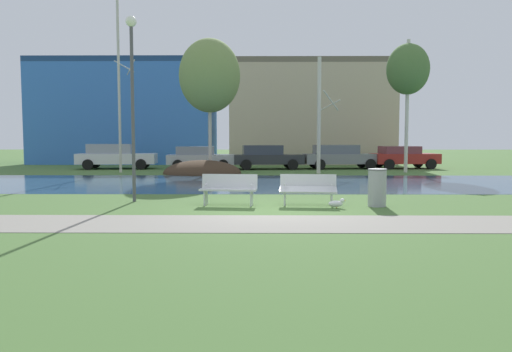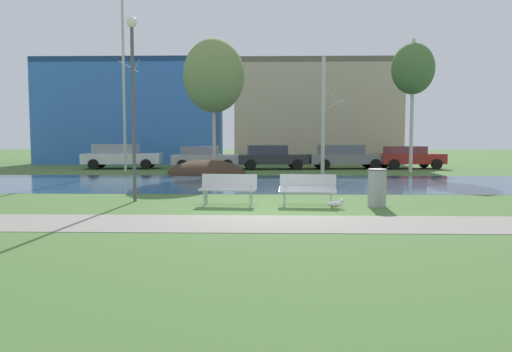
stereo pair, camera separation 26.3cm
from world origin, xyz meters
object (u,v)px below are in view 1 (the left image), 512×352
(bench_left, at_px, (229,189))
(parked_wagon_fourth_grey, at_px, (340,156))
(bench_right, at_px, (308,189))
(streetlamp, at_px, (132,79))
(parked_van_nearest_white, at_px, (115,156))
(parked_hatch_third_dark, at_px, (266,157))
(trash_bin, at_px, (377,187))
(seagull, at_px, (337,203))
(parked_suv_fifth_red, at_px, (403,157))
(parked_sedan_second_silver, at_px, (199,157))

(bench_left, height_order, parked_wagon_fourth_grey, parked_wagon_fourth_grey)
(bench_right, bearing_deg, streetlamp, 171.89)
(parked_van_nearest_white, height_order, parked_wagon_fourth_grey, parked_van_nearest_white)
(streetlamp, distance_m, parked_hatch_third_dark, 16.32)
(bench_left, distance_m, streetlamp, 4.34)
(trash_bin, relative_size, streetlamp, 0.19)
(bench_right, bearing_deg, seagull, -39.84)
(parked_van_nearest_white, height_order, parked_suv_fifth_red, parked_van_nearest_white)
(bench_left, xyz_separation_m, seagull, (2.97, -0.60, -0.34))
(bench_left, height_order, parked_sedan_second_silver, parked_sedan_second_silver)
(bench_left, height_order, bench_right, same)
(parked_hatch_third_dark, bearing_deg, parked_wagon_fourth_grey, 5.77)
(parked_van_nearest_white, bearing_deg, parked_suv_fifth_red, 1.57)
(bench_left, relative_size, trash_bin, 1.57)
(bench_right, distance_m, parked_suv_fifth_red, 18.61)
(seagull, distance_m, parked_wagon_fourth_grey, 17.58)
(bench_left, height_order, streetlamp, streetlamp)
(parked_hatch_third_dark, bearing_deg, parked_sedan_second_silver, -176.27)
(parked_sedan_second_silver, height_order, parked_hatch_third_dark, parked_hatch_third_dark)
(seagull, bearing_deg, parked_sedan_second_silver, 109.27)
(bench_left, relative_size, streetlamp, 0.30)
(trash_bin, height_order, parked_suv_fifth_red, parked_suv_fifth_red)
(parked_wagon_fourth_grey, height_order, parked_suv_fifth_red, parked_wagon_fourth_grey)
(parked_sedan_second_silver, bearing_deg, trash_bin, -66.68)
(parked_sedan_second_silver, xyz_separation_m, parked_suv_fifth_red, (12.67, 1.00, 0.00))
(trash_bin, xyz_separation_m, parked_hatch_third_dark, (-2.90, 16.47, 0.23))
(bench_right, height_order, parked_van_nearest_white, parked_van_nearest_white)
(parked_van_nearest_white, bearing_deg, parked_sedan_second_silver, -5.46)
(bench_right, xyz_separation_m, seagull, (0.72, -0.60, -0.34))
(parked_suv_fifth_red, bearing_deg, parked_van_nearest_white, -178.43)
(trash_bin, xyz_separation_m, seagull, (-1.18, -0.39, -0.41))
(bench_left, xyz_separation_m, trash_bin, (4.15, -0.21, 0.07))
(bench_right, bearing_deg, trash_bin, -6.30)
(streetlamp, bearing_deg, parked_sedan_second_silver, 89.83)
(parked_sedan_second_silver, bearing_deg, parked_suv_fifth_red, 4.50)
(streetlamp, bearing_deg, bench_left, -14.25)
(streetlamp, distance_m, parked_suv_fifth_red, 20.85)
(bench_left, bearing_deg, streetlamp, 165.75)
(bench_left, xyz_separation_m, parked_hatch_third_dark, (1.25, 16.26, 0.30))
(parked_wagon_fourth_grey, bearing_deg, seagull, -99.43)
(seagull, relative_size, parked_van_nearest_white, 0.10)
(parked_suv_fifth_red, bearing_deg, bench_right, -114.06)
(parked_hatch_third_dark, distance_m, parked_suv_fifth_red, 8.62)
(trash_bin, bearing_deg, parked_wagon_fourth_grey, 84.28)
(parked_wagon_fourth_grey, relative_size, parked_suv_fifth_red, 1.17)
(seagull, bearing_deg, parked_van_nearest_white, 122.94)
(bench_right, relative_size, trash_bin, 1.57)
(bench_left, bearing_deg, trash_bin, -2.90)
(bench_left, xyz_separation_m, streetlamp, (-2.88, 0.73, 3.16))
(parked_sedan_second_silver, distance_m, parked_suv_fifth_red, 12.71)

